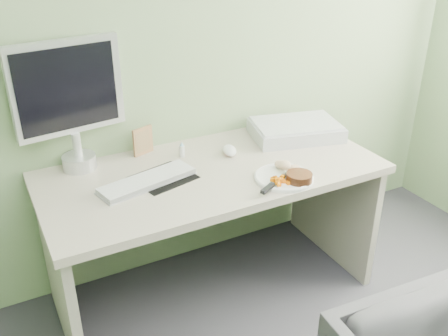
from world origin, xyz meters
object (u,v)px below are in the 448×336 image
desk (212,202)px  monitor (69,99)px  scanner (296,130)px  plate (284,178)px

desk → monitor: monitor is taller
desk → scanner: bearing=13.6°
scanner → monitor: 1.17m
desk → scanner: (0.57, 0.14, 0.22)m
scanner → monitor: monitor is taller
desk → plate: 0.39m
plate → scanner: scanner is taller
desk → monitor: 0.82m
plate → monitor: (-0.79, 0.56, 0.33)m
scanner → desk: bearing=-152.6°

